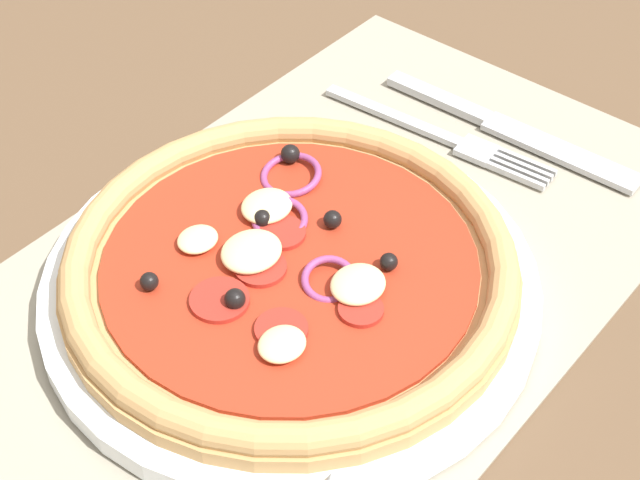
# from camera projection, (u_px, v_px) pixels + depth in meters

# --- Properties ---
(ground_plane) EXTENTS (1.90, 1.40, 0.02)m
(ground_plane) POSITION_uv_depth(u_px,v_px,m) (332.00, 276.00, 0.61)
(ground_plane) COLOR brown
(placemat) EXTENTS (0.49, 0.31, 0.00)m
(placemat) POSITION_uv_depth(u_px,v_px,m) (332.00, 260.00, 0.60)
(placemat) COLOR gray
(placemat) RESTS_ON ground_plane
(plate) EXTENTS (0.29, 0.29, 0.01)m
(plate) POSITION_uv_depth(u_px,v_px,m) (295.00, 288.00, 0.57)
(plate) COLOR white
(plate) RESTS_ON placemat
(pizza) EXTENTS (0.27, 0.27, 0.03)m
(pizza) POSITION_uv_depth(u_px,v_px,m) (294.00, 266.00, 0.56)
(pizza) COLOR tan
(pizza) RESTS_ON plate
(fork) EXTENTS (0.03, 0.18, 0.00)m
(fork) POSITION_uv_depth(u_px,v_px,m) (447.00, 138.00, 0.68)
(fork) COLOR #B2B5BA
(fork) RESTS_ON placemat
(knife) EXTENTS (0.02, 0.20, 0.01)m
(knife) POSITION_uv_depth(u_px,v_px,m) (510.00, 130.00, 0.69)
(knife) COLOR #B2B5BA
(knife) RESTS_ON placemat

